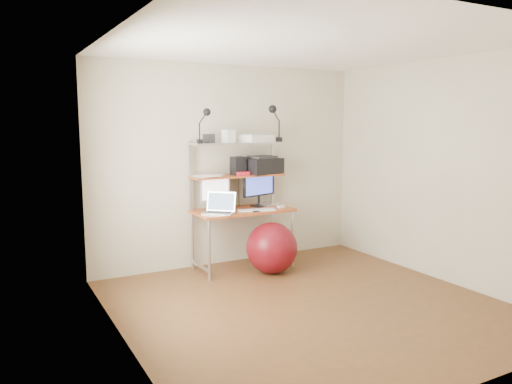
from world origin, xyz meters
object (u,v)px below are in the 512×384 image
Objects in this scene: monitor_silver at (215,192)px; exercise_ball at (272,248)px; laptop at (220,209)px; printer at (262,165)px; monitor_black at (259,185)px.

monitor_silver reaches higher than exercise_ball.
laptop is 0.84× the size of printer.
printer is 0.86× the size of exercise_ball.
printer is at bearing 60.21° from laptop.
monitor_black is at bearing 60.79° from laptop.
exercise_ball is (-0.13, -0.47, -0.95)m from printer.
monitor_black is at bearing 176.68° from printer.
printer reaches higher than monitor_silver.
monitor_silver is at bearing 161.39° from monitor_black.
monitor_silver is 0.71m from printer.
exercise_ball is at bearing -118.70° from printer.
monitor_silver is 0.60m from monitor_black.
monitor_black is 0.26m from printer.
printer is (0.65, -0.01, 0.30)m from monitor_silver.
monitor_black is 0.99× the size of printer.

